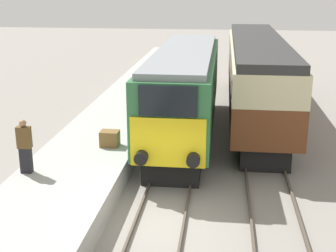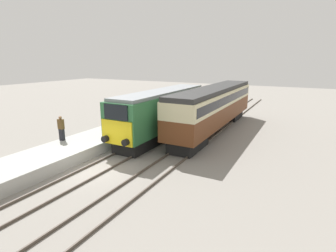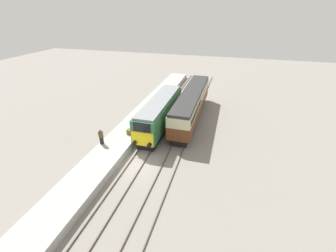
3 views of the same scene
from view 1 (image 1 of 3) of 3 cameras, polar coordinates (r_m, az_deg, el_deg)
ground_plane at (r=13.99m, az=-1.11°, el=-12.08°), size 120.00×120.00×0.00m
platform_left at (r=21.69m, az=-6.84°, el=-0.24°), size 3.50×50.00×0.81m
rails_near_track at (r=18.46m, az=1.04°, el=-4.35°), size 1.51×60.00×0.14m
rails_far_track at (r=18.46m, az=11.63°, el=-4.73°), size 1.50×60.00×0.14m
locomotive at (r=21.09m, az=2.02°, el=4.47°), size 2.70×12.91×4.02m
passenger_carriage at (r=24.80m, az=10.72°, el=6.73°), size 2.75×16.44×4.13m
person_on_platform at (r=15.92m, az=-17.06°, el=-2.39°), size 0.44×0.26×1.81m
luggage_crate at (r=18.02m, az=-7.11°, el=-1.52°), size 0.70×0.56×0.60m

